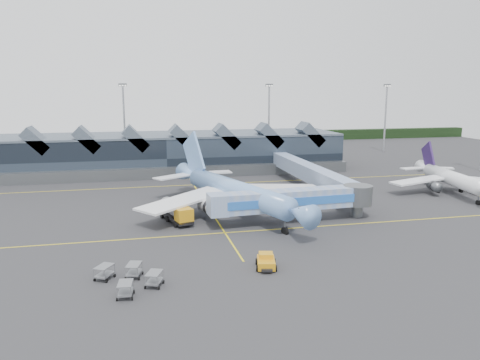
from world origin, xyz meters
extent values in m
plane|color=#2C2C2F|center=(0.00, 0.00, 0.00)|extent=(260.00, 260.00, 0.00)
cube|color=yellow|center=(0.00, -8.00, 0.01)|extent=(120.00, 0.25, 0.01)
cube|color=yellow|center=(0.00, 28.00, 0.01)|extent=(120.00, 0.25, 0.01)
cube|color=yellow|center=(0.00, 10.00, 0.01)|extent=(0.25, 60.00, 0.01)
cube|color=black|center=(0.00, 110.00, 2.00)|extent=(260.00, 4.00, 4.00)
cube|color=black|center=(-5.00, 48.00, 4.50)|extent=(90.00, 20.00, 9.00)
cube|color=#4D5966|center=(-5.00, 48.00, 9.20)|extent=(90.00, 20.00, 0.60)
cube|color=#595D60|center=(-5.00, 37.00, 1.30)|extent=(90.00, 2.50, 2.60)
cube|color=#4D5966|center=(-34.00, 41.00, 9.30)|extent=(6.43, 6.00, 6.43)
cube|color=#4D5966|center=(-23.00, 41.00, 9.30)|extent=(6.43, 6.00, 6.43)
cube|color=#4D5966|center=(-12.00, 41.00, 9.30)|extent=(6.43, 6.00, 6.43)
cube|color=#4D5966|center=(-1.00, 41.00, 9.30)|extent=(6.43, 6.00, 6.43)
cube|color=#4D5966|center=(10.00, 41.00, 9.30)|extent=(6.43, 6.00, 6.43)
cube|color=#4D5966|center=(21.00, 41.00, 9.30)|extent=(6.43, 6.00, 6.43)
cube|color=#4D5966|center=(32.00, 41.00, 9.30)|extent=(6.43, 6.00, 6.43)
cylinder|color=#93959B|center=(-15.00, 72.00, 11.00)|extent=(0.56, 0.56, 22.00)
cube|color=#595D60|center=(-15.00, 72.00, 22.00)|extent=(2.40, 0.50, 0.90)
cylinder|color=#93959B|center=(30.00, 72.00, 11.00)|extent=(0.56, 0.56, 22.00)
cube|color=#595D60|center=(30.00, 72.00, 22.00)|extent=(2.40, 0.50, 0.90)
cylinder|color=#93959B|center=(70.00, 70.00, 11.00)|extent=(0.56, 0.56, 22.00)
cube|color=#595D60|center=(70.00, 70.00, 22.00)|extent=(2.40, 0.50, 0.90)
cylinder|color=#7097E2|center=(4.04, 2.45, 3.85)|extent=(12.68, 28.55, 3.57)
cone|color=#7097E2|center=(9.48, -13.59, 3.85)|extent=(4.97, 5.84, 3.57)
cube|color=black|center=(9.68, -14.18, 4.60)|extent=(1.39, 0.75, 0.48)
cone|color=#7097E2|center=(-1.67, 19.28, 4.12)|extent=(5.51, 7.41, 3.57)
cube|color=white|center=(-4.99, 0.66, 3.23)|extent=(16.22, 14.01, 1.18)
cube|color=white|center=(12.30, 6.53, 3.23)|extent=(16.30, 5.58, 1.18)
cylinder|color=white|center=(-1.06, -1.46, 2.33)|extent=(3.69, 5.41, 2.21)
cylinder|color=white|center=(10.47, 2.45, 2.33)|extent=(3.69, 5.41, 2.21)
cube|color=#7097E2|center=(-1.14, 17.72, 7.84)|extent=(3.34, 8.79, 9.84)
cube|color=white|center=(-5.44, 16.70, 4.12)|extent=(7.82, 6.46, 0.23)
cube|color=white|center=(2.89, 19.52, 4.12)|extent=(7.65, 3.50, 0.23)
cylinder|color=#595D60|center=(8.42, -10.46, 1.03)|extent=(0.26, 0.26, 2.07)
cylinder|color=#595D60|center=(0.77, 2.65, 1.03)|extent=(0.26, 0.26, 2.07)
cylinder|color=#595D60|center=(6.51, 4.60, 1.03)|extent=(0.26, 0.26, 2.07)
cylinder|color=black|center=(8.42, -10.46, 0.37)|extent=(0.83, 1.39, 1.32)
cylinder|color=white|center=(49.84, 7.83, 3.07)|extent=(5.85, 20.13, 2.85)
cone|color=white|center=(51.70, 19.93, 3.28)|extent=(3.51, 4.93, 2.85)
cube|color=white|center=(43.40, 9.75, 2.57)|extent=(12.28, 5.55, 0.95)
cylinder|color=#595D60|center=(45.23, 7.10, 1.86)|extent=(2.26, 3.64, 1.76)
cylinder|color=#595D60|center=(54.01, 5.75, 1.86)|extent=(2.26, 3.64, 1.76)
cube|color=#2D194C|center=(51.53, 18.80, 5.92)|extent=(1.40, 6.39, 6.94)
cube|color=white|center=(48.41, 19.57, 3.28)|extent=(5.59, 2.48, 0.24)
cube|color=white|center=(54.74, 18.60, 3.28)|extent=(5.78, 3.94, 0.24)
cylinder|color=#595D60|center=(48.41, -1.45, 0.82)|extent=(0.27, 0.27, 1.65)
cylinder|color=#595D60|center=(47.58, 9.04, 0.82)|extent=(0.27, 0.27, 1.65)
cylinder|color=#595D60|center=(52.36, 8.31, 0.82)|extent=(0.27, 0.27, 1.65)
cylinder|color=black|center=(48.41, -1.45, 0.30)|extent=(0.58, 1.11, 1.05)
cube|color=#7A97CC|center=(11.16, -4.84, 3.68)|extent=(21.61, 4.51, 3.11)
cube|color=blue|center=(11.27, -6.50, 3.68)|extent=(21.42, 1.42, 1.29)
cube|color=#7A97CC|center=(-0.61, -5.56, 3.68)|extent=(2.99, 3.59, 3.22)
cylinder|color=#595D60|center=(14.38, -4.65, 1.84)|extent=(0.75, 0.75, 3.68)
cube|color=#595D60|center=(14.38, -4.65, 0.48)|extent=(2.70, 2.30, 0.97)
cylinder|color=black|center=(13.31, -4.71, 0.38)|extent=(0.49, 0.99, 0.97)
cylinder|color=black|center=(15.45, -4.58, 0.38)|extent=(0.49, 0.99, 0.97)
cylinder|color=#595D60|center=(22.94, -4.13, 3.68)|extent=(4.72, 4.72, 3.22)
cylinder|color=#595D60|center=(22.94, -4.13, 1.84)|extent=(1.93, 1.93, 3.68)
cube|color=black|center=(-6.47, -0.44, 0.75)|extent=(4.83, 9.30, 0.50)
cube|color=orange|center=(-5.51, -3.70, 1.80)|extent=(2.92, 2.78, 2.20)
cube|color=black|center=(-5.29, -4.47, 2.30)|extent=(2.15, 0.76, 1.00)
cylinder|color=silver|center=(-6.80, 0.71, 2.10)|extent=(3.83, 6.21, 2.30)
sphere|color=silver|center=(-7.62, 3.49, 2.10)|extent=(2.20, 2.20, 2.20)
sphere|color=silver|center=(-5.99, -2.07, 2.10)|extent=(2.20, 2.20, 2.20)
cylinder|color=black|center=(-6.82, -3.67, 0.50)|extent=(0.62, 1.06, 1.00)
cylinder|color=black|center=(-4.43, -2.97, 0.50)|extent=(0.62, 1.06, 1.00)
cylinder|color=black|center=(-7.81, -0.31, 0.50)|extent=(0.62, 1.06, 1.00)
cylinder|color=black|center=(-5.41, 0.39, 0.50)|extent=(0.62, 1.06, 1.00)
cylinder|color=black|center=(-8.51, 2.08, 0.50)|extent=(0.62, 1.06, 1.00)
cylinder|color=black|center=(-6.11, 2.78, 0.50)|extent=(0.62, 1.06, 1.00)
cube|color=orange|center=(2.11, -22.53, 0.64)|extent=(2.69, 3.66, 0.92)
cube|color=orange|center=(2.23, -21.99, 1.33)|extent=(1.93, 1.79, 0.64)
cube|color=black|center=(1.73, -24.23, 0.41)|extent=(1.41, 1.00, 0.27)
cylinder|color=black|center=(0.84, -23.37, 0.37)|extent=(0.43, 0.78, 0.73)
cylinder|color=black|center=(2.89, -23.83, 0.37)|extent=(0.43, 0.78, 0.73)
cylinder|color=black|center=(1.33, -21.23, 0.37)|extent=(0.43, 0.78, 0.73)
cylinder|color=black|center=(3.38, -21.69, 0.37)|extent=(0.43, 0.78, 0.73)
cube|color=gray|center=(-13.07, -21.95, 0.56)|extent=(1.95, 2.51, 0.15)
cube|color=gray|center=(-13.07, -21.95, 1.51)|extent=(1.95, 2.51, 0.08)
cylinder|color=black|center=(-12.12, -21.37, 0.18)|extent=(0.21, 0.38, 0.36)
cube|color=gray|center=(-10.97, -24.92, 0.56)|extent=(2.12, 2.58, 0.15)
cube|color=gray|center=(-10.97, -24.92, 1.51)|extent=(2.12, 2.58, 0.08)
cylinder|color=black|center=(-9.97, -24.44, 0.18)|extent=(0.24, 0.38, 0.36)
cube|color=gray|center=(-16.26, -21.80, 0.56)|extent=(2.33, 2.63, 0.15)
cube|color=gray|center=(-16.26, -21.80, 1.51)|extent=(2.33, 2.63, 0.08)
cylinder|color=black|center=(-15.20, -21.48, 0.18)|extent=(0.28, 0.38, 0.36)
cube|color=gray|center=(-13.94, -27.02, 0.56)|extent=(1.66, 2.37, 0.15)
cube|color=gray|center=(-13.94, -27.02, 1.51)|extent=(1.66, 2.37, 0.08)
cylinder|color=black|center=(-13.09, -26.31, 0.18)|extent=(0.16, 0.37, 0.36)
camera|label=1|loc=(-12.47, -72.66, 20.66)|focal=35.00mm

